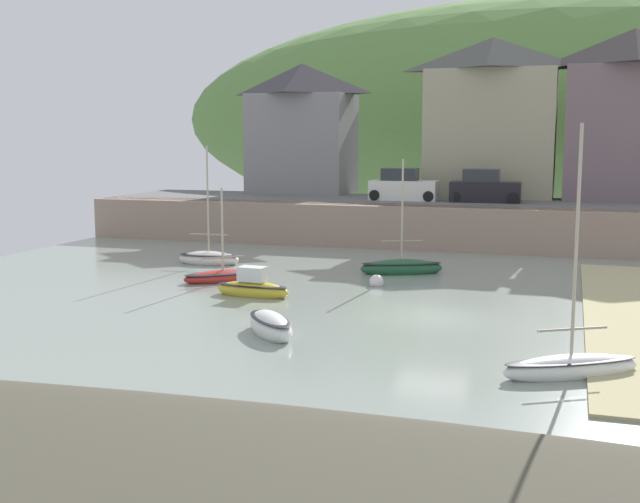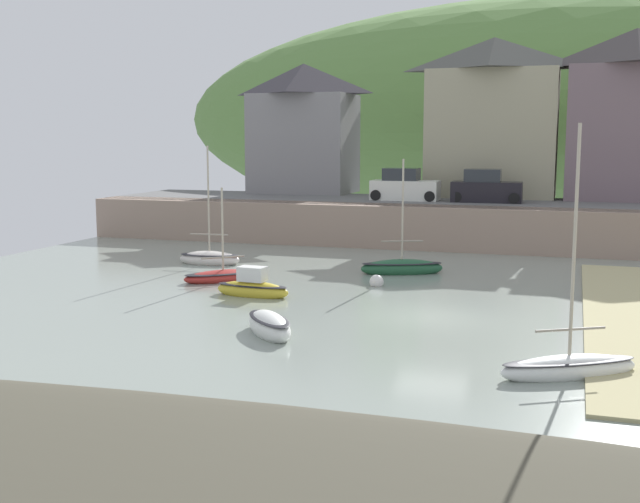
# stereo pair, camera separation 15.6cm
# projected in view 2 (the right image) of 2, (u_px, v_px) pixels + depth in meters

# --- Properties ---
(ground) EXTENTS (48.00, 41.00, 0.61)m
(ground) POSITION_uv_depth(u_px,v_px,m) (421.00, 403.00, 18.18)
(ground) COLOR gray
(quay_seawall) EXTENTS (48.00, 9.40, 2.40)m
(quay_seawall) POSITION_uv_depth(u_px,v_px,m) (488.00, 226.00, 43.91)
(quay_seawall) COLOR gray
(quay_seawall) RESTS_ON ground
(hillside_backdrop) EXTENTS (80.00, 44.00, 22.99)m
(hillside_backdrop) POSITION_uv_depth(u_px,v_px,m) (578.00, 118.00, 77.10)
(hillside_backdrop) COLOR #5A8340
(hillside_backdrop) RESTS_ON ground
(waterfront_building_left) EXTENTS (7.01, 5.28, 8.78)m
(waterfront_building_left) POSITION_uv_depth(u_px,v_px,m) (304.00, 128.00, 54.47)
(waterfront_building_left) COLOR gray
(waterfront_building_left) RESTS_ON ground
(waterfront_building_centre) EXTENTS (8.34, 4.77, 10.04)m
(waterfront_building_centre) POSITION_uv_depth(u_px,v_px,m) (492.00, 117.00, 50.50)
(waterfront_building_centre) COLOR tan
(waterfront_building_centre) RESTS_ON ground
(waterfront_building_right) EXTENTS (7.90, 5.33, 10.27)m
(waterfront_building_right) POSITION_uv_depth(u_px,v_px,m) (633.00, 114.00, 47.94)
(waterfront_building_right) COLOR slate
(waterfront_building_right) RESTS_ON ground
(sailboat_tall_mast) EXTENTS (3.41, 3.25, 4.21)m
(sailboat_tall_mast) POSITION_uv_depth(u_px,v_px,m) (223.00, 276.00, 34.49)
(sailboat_tall_mast) COLOR #A82A25
(sailboat_tall_mast) RESTS_ON ground
(motorboat_with_cabin) EXTENTS (2.61, 2.85, 0.94)m
(motorboat_with_cabin) POSITION_uv_depth(u_px,v_px,m) (269.00, 326.00, 25.09)
(motorboat_with_cabin) COLOR white
(motorboat_with_cabin) RESTS_ON ground
(dinghy_open_wooden) EXTENTS (3.14, 1.18, 1.34)m
(dinghy_open_wooden) POSITION_uv_depth(u_px,v_px,m) (253.00, 288.00, 31.22)
(dinghy_open_wooden) COLOR gold
(dinghy_open_wooden) RESTS_ON ground
(sailboat_nearest_shore) EXTENTS (3.94, 2.51, 5.43)m
(sailboat_nearest_shore) POSITION_uv_depth(u_px,v_px,m) (402.00, 267.00, 36.36)
(sailboat_nearest_shore) COLOR #205132
(sailboat_nearest_shore) RESTS_ON ground
(fishing_boat_green) EXTENTS (3.77, 2.72, 6.73)m
(fishing_boat_green) POSITION_uv_depth(u_px,v_px,m) (569.00, 366.00, 20.66)
(fishing_boat_green) COLOR white
(fishing_boat_green) RESTS_ON ground
(sailboat_far_left) EXTENTS (3.18, 1.53, 5.99)m
(sailboat_far_left) POSITION_uv_depth(u_px,v_px,m) (210.00, 258.00, 39.16)
(sailboat_far_left) COLOR silver
(sailboat_far_left) RESTS_ON ground
(parked_car_near_slipway) EXTENTS (4.12, 1.82, 1.95)m
(parked_car_near_slipway) POSITION_uv_depth(u_px,v_px,m) (404.00, 187.00, 48.31)
(parked_car_near_slipway) COLOR silver
(parked_car_near_slipway) RESTS_ON ground
(parked_car_by_wall) EXTENTS (4.16, 1.84, 1.95)m
(parked_car_by_wall) POSITION_uv_depth(u_px,v_px,m) (486.00, 189.00, 46.82)
(parked_car_by_wall) COLOR black
(parked_car_by_wall) RESTS_ON ground
(mooring_buoy) EXTENTS (0.60, 0.60, 0.60)m
(mooring_buoy) POSITION_uv_depth(u_px,v_px,m) (377.00, 282.00, 33.32)
(mooring_buoy) COLOR silver
(mooring_buoy) RESTS_ON ground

